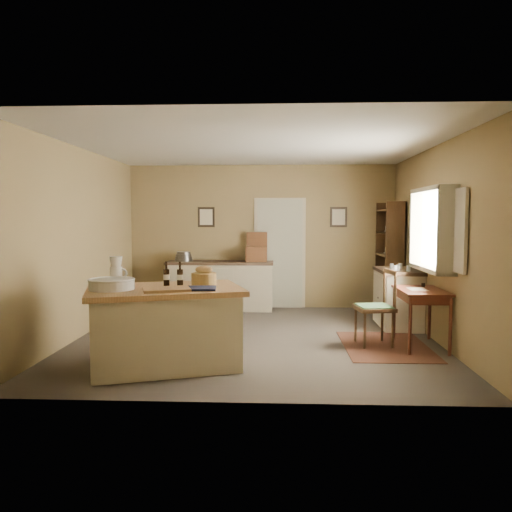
% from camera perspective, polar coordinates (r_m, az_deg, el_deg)
% --- Properties ---
extents(ground, '(5.00, 5.00, 0.00)m').
position_cam_1_polar(ground, '(7.18, -0.09, -9.34)').
color(ground, '#4A4238').
rests_on(ground, ground).
extents(wall_back, '(5.00, 0.10, 2.70)m').
position_cam_1_polar(wall_back, '(9.48, 0.62, 2.23)').
color(wall_back, olive).
rests_on(wall_back, ground).
extents(wall_front, '(5.00, 0.10, 2.70)m').
position_cam_1_polar(wall_front, '(4.49, -1.60, -0.08)').
color(wall_front, olive).
rests_on(wall_front, ground).
extents(wall_left, '(0.10, 5.00, 2.70)m').
position_cam_1_polar(wall_left, '(7.53, -19.48, 1.45)').
color(wall_left, olive).
rests_on(wall_left, ground).
extents(wall_right, '(0.10, 5.00, 2.70)m').
position_cam_1_polar(wall_right, '(7.30, 19.91, 1.36)').
color(wall_right, olive).
rests_on(wall_right, ground).
extents(ceiling, '(5.00, 5.00, 0.00)m').
position_cam_1_polar(ceiling, '(7.04, -0.09, 12.52)').
color(ceiling, silver).
rests_on(ceiling, wall_back).
extents(door, '(0.97, 0.06, 2.11)m').
position_cam_1_polar(door, '(9.46, 2.74, 0.43)').
color(door, '#AEAC94').
rests_on(door, ground).
extents(framed_prints, '(2.82, 0.02, 0.38)m').
position_cam_1_polar(framed_prints, '(9.44, 1.84, 4.47)').
color(framed_prints, black).
rests_on(framed_prints, ground).
extents(window, '(0.25, 1.99, 1.12)m').
position_cam_1_polar(window, '(7.08, 19.84, 2.89)').
color(window, '#BDB397').
rests_on(window, ground).
extents(work_island, '(1.97, 1.59, 1.20)m').
position_cam_1_polar(work_island, '(5.84, -10.43, -7.73)').
color(work_island, '#BDB397').
rests_on(work_island, ground).
extents(sideboard, '(1.98, 0.56, 1.18)m').
position_cam_1_polar(sideboard, '(9.31, -4.08, -3.18)').
color(sideboard, '#BDB397').
rests_on(sideboard, ground).
extents(rug, '(1.11, 1.61, 0.01)m').
position_cam_1_polar(rug, '(6.94, 14.57, -9.92)').
color(rug, '#412112').
rests_on(rug, ground).
extents(writing_desk, '(0.57, 0.93, 0.82)m').
position_cam_1_polar(writing_desk, '(6.92, 18.33, -4.42)').
color(writing_desk, '#39170E').
rests_on(writing_desk, ground).
extents(desk_chair, '(0.53, 0.53, 1.00)m').
position_cam_1_polar(desk_chair, '(6.86, 13.34, -5.83)').
color(desk_chair, '#311F10').
rests_on(desk_chair, ground).
extents(right_cabinet, '(0.60, 1.07, 0.99)m').
position_cam_1_polar(right_cabinet, '(8.16, 15.89, -4.57)').
color(right_cabinet, '#BDB397').
rests_on(right_cabinet, ground).
extents(shelving_unit, '(0.34, 0.89, 1.98)m').
position_cam_1_polar(shelving_unit, '(9.22, 15.29, -0.22)').
color(shelving_unit, '#311F10').
rests_on(shelving_unit, ground).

